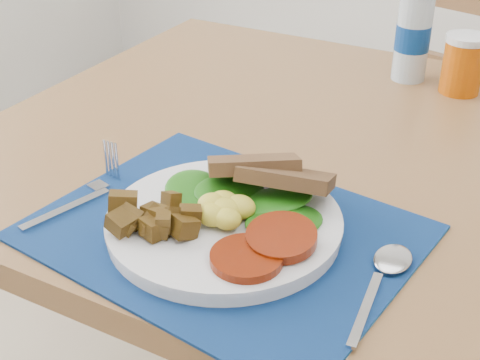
# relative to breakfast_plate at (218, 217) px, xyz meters

# --- Properties ---
(table) EXTENTS (1.40, 0.90, 0.75)m
(table) POSITION_rel_breakfast_plate_xyz_m (0.20, 0.28, -0.11)
(table) COLOR brown
(table) RESTS_ON ground
(placemat) EXTENTS (0.48, 0.40, 0.00)m
(placemat) POSITION_rel_breakfast_plate_xyz_m (0.01, 0.00, -0.02)
(placemat) COLOR black
(placemat) RESTS_ON table
(breakfast_plate) EXTENTS (0.28, 0.28, 0.07)m
(breakfast_plate) POSITION_rel_breakfast_plate_xyz_m (0.00, 0.00, 0.00)
(breakfast_plate) COLOR silver
(breakfast_plate) RESTS_ON placemat
(fork) EXTENTS (0.05, 0.18, 0.00)m
(fork) POSITION_rel_breakfast_plate_xyz_m (-0.19, -0.01, -0.02)
(fork) COLOR #B2B5BA
(fork) RESTS_ON placemat
(spoon) EXTENTS (0.04, 0.18, 0.01)m
(spoon) POSITION_rel_breakfast_plate_xyz_m (0.20, 0.01, -0.02)
(spoon) COLOR #B2B5BA
(spoon) RESTS_ON placemat
(water_bottle) EXTENTS (0.06, 0.06, 0.21)m
(water_bottle) POSITION_rel_breakfast_plate_xyz_m (0.06, 0.60, 0.07)
(water_bottle) COLOR #ADBFCC
(water_bottle) RESTS_ON table
(juice_glass) EXTENTS (0.07, 0.07, 0.10)m
(juice_glass) POSITION_rel_breakfast_plate_xyz_m (0.15, 0.58, 0.03)
(juice_glass) COLOR #B74B04
(juice_glass) RESTS_ON table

